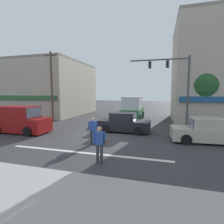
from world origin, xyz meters
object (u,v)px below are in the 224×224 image
(sedan_crossing_center, at_px, (205,131))
(pedestrian_foreground_with_bag, at_px, (100,142))
(van_parked_curbside, at_px, (20,120))
(utility_pole_near_left, at_px, (52,86))
(utility_pole_far_right, at_px, (198,85))
(box_truck_approaching_near, at_px, (133,109))
(street_tree, at_px, (202,86))
(sedan_waiting_far, at_px, (124,123))
(pedestrian_mid_crossing, at_px, (92,129))
(traffic_light_mast, at_px, (176,81))

(sedan_crossing_center, height_order, pedestrian_foreground_with_bag, pedestrian_foreground_with_bag)
(van_parked_curbside, distance_m, pedestrian_foreground_with_bag, 9.22)
(utility_pole_near_left, relative_size, sedan_crossing_center, 1.80)
(utility_pole_far_right, distance_m, pedestrian_foreground_with_bag, 14.58)
(utility_pole_near_left, bearing_deg, box_truck_approaching_near, 23.00)
(street_tree, distance_m, box_truck_approaching_near, 7.54)
(utility_pole_far_right, bearing_deg, pedestrian_foreground_with_bag, -115.95)
(sedan_waiting_far, bearing_deg, van_parked_curbside, -162.69)
(utility_pole_near_left, relative_size, pedestrian_mid_crossing, 4.53)
(utility_pole_far_right, height_order, pedestrian_foreground_with_bag, utility_pole_far_right)
(box_truck_approaching_near, xyz_separation_m, pedestrian_mid_crossing, (-0.82, -10.40, -0.30))
(utility_pole_near_left, bearing_deg, utility_pole_far_right, 12.39)
(street_tree, distance_m, van_parked_curbside, 16.69)
(utility_pole_near_left, xyz_separation_m, traffic_light_mast, (12.68, -1.04, 0.25))
(sedan_waiting_far, distance_m, pedestrian_foreground_with_bag, 6.57)
(traffic_light_mast, bearing_deg, street_tree, 50.52)
(utility_pole_far_right, distance_m, traffic_light_mast, 5.06)
(traffic_light_mast, distance_m, sedan_crossing_center, 5.16)
(utility_pole_far_right, height_order, sedan_crossing_center, utility_pole_far_right)
(sedan_crossing_center, relative_size, pedestrian_foreground_with_bag, 2.52)
(sedan_waiting_far, height_order, pedestrian_mid_crossing, pedestrian_mid_crossing)
(pedestrian_foreground_with_bag, bearing_deg, traffic_light_mast, 66.24)
(sedan_waiting_far, bearing_deg, pedestrian_foreground_with_bag, -87.41)
(traffic_light_mast, relative_size, pedestrian_foreground_with_bag, 3.71)
(pedestrian_mid_crossing, bearing_deg, pedestrian_foreground_with_bag, -61.36)
(utility_pole_far_right, bearing_deg, traffic_light_mast, -119.94)
(utility_pole_far_right, distance_m, sedan_waiting_far, 9.63)
(street_tree, relative_size, sedan_waiting_far, 1.41)
(sedan_waiting_far, relative_size, box_truck_approaching_near, 0.74)
(van_parked_curbside, bearing_deg, utility_pole_far_right, 31.10)
(utility_pole_near_left, distance_m, pedestrian_mid_crossing, 10.61)
(van_parked_curbside, distance_m, sedan_crossing_center, 13.67)
(utility_pole_far_right, bearing_deg, street_tree, -85.01)
(street_tree, distance_m, pedestrian_foreground_with_bag, 13.55)
(sedan_crossing_center, bearing_deg, pedestrian_mid_crossing, -160.89)
(box_truck_approaching_near, relative_size, sedan_crossing_center, 1.34)
(van_parked_curbside, bearing_deg, street_tree, 27.35)
(pedestrian_foreground_with_bag, bearing_deg, utility_pole_far_right, 64.05)
(pedestrian_mid_crossing, bearing_deg, sedan_waiting_far, 73.83)
(street_tree, bearing_deg, pedestrian_mid_crossing, -130.84)
(van_parked_curbside, bearing_deg, utility_pole_near_left, 97.33)
(van_parked_curbside, height_order, pedestrian_mid_crossing, van_parked_curbside)
(utility_pole_near_left, relative_size, pedestrian_foreground_with_bag, 4.53)
(box_truck_approaching_near, bearing_deg, van_parked_curbside, -130.54)
(traffic_light_mast, bearing_deg, utility_pole_far_right, 60.06)
(traffic_light_mast, bearing_deg, van_parked_curbside, -159.98)
(utility_pole_near_left, xyz_separation_m, van_parked_curbside, (0.70, -5.41, -2.92))
(van_parked_curbside, height_order, box_truck_approaching_near, box_truck_approaching_near)
(street_tree, height_order, box_truck_approaching_near, street_tree)
(street_tree, bearing_deg, utility_pole_near_left, -172.01)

